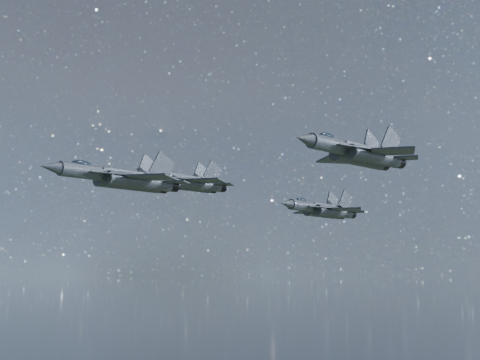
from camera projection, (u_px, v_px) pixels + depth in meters
jet_lead at (124, 179)px, 73.79m from camera, size 17.93×12.22×4.50m
jet_left at (184, 182)px, 91.17m from camera, size 17.42×11.93×4.37m
jet_right at (359, 153)px, 67.27m from camera, size 17.06×11.65×4.28m
jet_slot at (323, 210)px, 90.30m from camera, size 15.86×10.74×3.99m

